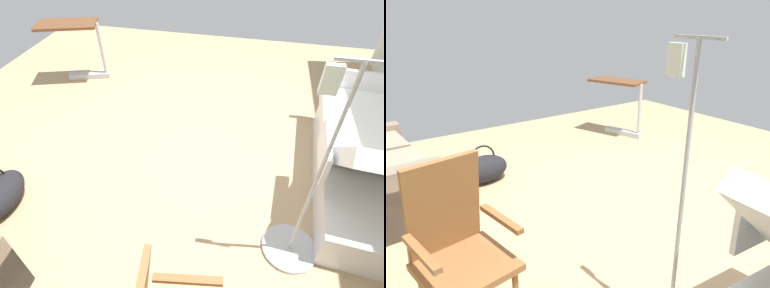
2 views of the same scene
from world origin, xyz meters
The scene contains 5 objects.
ground_plane centered at (0.00, 0.00, 0.00)m, with size 6.69×6.69×0.00m, color tan.
hospital_bed centered at (-1.83, 0.09, 0.32)m, with size 1.12×2.12×1.20m.
overbed_table centered at (1.86, -1.30, 0.53)m, with size 0.89×0.63×0.84m.
duffel_bag centered at (1.45, 1.07, 0.15)m, with size 0.37×0.59×0.43m.
iv_pole centered at (-1.12, 0.95, 0.25)m, with size 0.44×0.44×1.69m.
Camera 1 is at (-0.63, 2.38, 2.31)m, focal length 28.10 mm.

